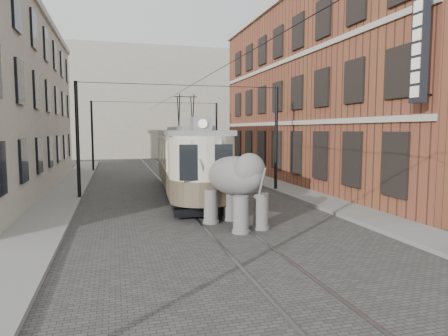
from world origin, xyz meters
name	(u,v)px	position (x,y,z in m)	size (l,w,h in m)	color
ground	(214,218)	(0.00, 0.00, 0.00)	(120.00, 120.00, 0.00)	#423F3D
tram_rails	(214,218)	(0.00, 0.00, 0.01)	(1.54, 80.00, 0.02)	slate
sidewalk_right	(345,209)	(6.00, 0.00, 0.07)	(2.00, 60.00, 0.15)	slate
sidewalk_left	(40,227)	(-6.50, 0.00, 0.07)	(2.00, 60.00, 0.15)	slate
brick_building	(339,94)	(11.00, 9.00, 6.00)	(8.00, 26.00, 12.00)	brown
distant_block	(143,104)	(0.00, 40.00, 7.00)	(28.00, 10.00, 14.00)	#A19786
catenary	(187,141)	(-0.20, 5.00, 3.00)	(11.00, 30.20, 6.00)	black
tram	(186,145)	(0.06, 6.72, 2.73)	(2.84, 13.74, 5.45)	beige
elephant	(235,187)	(0.46, -1.47, 1.45)	(2.60, 4.72, 2.89)	slate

